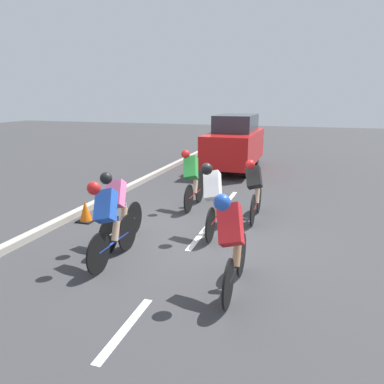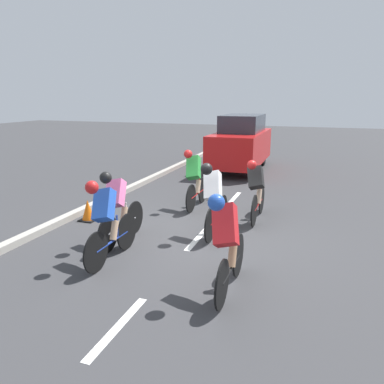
{
  "view_description": "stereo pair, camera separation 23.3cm",
  "coord_description": "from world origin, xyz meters",
  "px_view_note": "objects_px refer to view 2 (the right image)",
  "views": [
    {
      "loc": [
        -2.0,
        6.97,
        2.79
      ],
      "look_at": [
        0.14,
        0.14,
        0.95
      ],
      "focal_mm": 35.0,
      "sensor_mm": 36.0,
      "label": 1
    },
    {
      "loc": [
        -2.22,
        6.89,
        2.79
      ],
      "look_at": [
        0.14,
        0.14,
        0.95
      ],
      "focal_mm": 35.0,
      "sensor_mm": 36.0,
      "label": 2
    }
  ],
  "objects_px": {
    "support_car": "(241,143)",
    "cyclist_white": "(214,197)",
    "cyclist_green": "(195,178)",
    "cyclist_red": "(227,240)",
    "cyclist_black": "(257,189)",
    "cyclist_pink": "(117,205)",
    "traffic_cone": "(88,211)",
    "cyclist_blue": "(107,219)"
  },
  "relations": [
    {
      "from": "cyclist_blue",
      "to": "support_car",
      "type": "relative_size",
      "value": 0.4
    },
    {
      "from": "cyclist_green",
      "to": "cyclist_blue",
      "type": "height_order",
      "value": "cyclist_green"
    },
    {
      "from": "cyclist_green",
      "to": "support_car",
      "type": "bearing_deg",
      "value": -90.38
    },
    {
      "from": "cyclist_blue",
      "to": "cyclist_pink",
      "type": "distance_m",
      "value": 0.81
    },
    {
      "from": "cyclist_red",
      "to": "cyclist_blue",
      "type": "xyz_separation_m",
      "value": [
        2.18,
        -0.38,
        -0.04
      ]
    },
    {
      "from": "cyclist_green",
      "to": "cyclist_pink",
      "type": "height_order",
      "value": "cyclist_green"
    },
    {
      "from": "traffic_cone",
      "to": "cyclist_white",
      "type": "bearing_deg",
      "value": -179.01
    },
    {
      "from": "cyclist_green",
      "to": "cyclist_white",
      "type": "xyz_separation_m",
      "value": [
        -0.99,
        1.72,
        0.02
      ]
    },
    {
      "from": "cyclist_red",
      "to": "cyclist_pink",
      "type": "bearing_deg",
      "value": -25.39
    },
    {
      "from": "cyclist_black",
      "to": "support_car",
      "type": "height_order",
      "value": "support_car"
    },
    {
      "from": "support_car",
      "to": "cyclist_white",
      "type": "bearing_deg",
      "value": 97.64
    },
    {
      "from": "cyclist_pink",
      "to": "support_car",
      "type": "height_order",
      "value": "support_car"
    },
    {
      "from": "cyclist_green",
      "to": "traffic_cone",
      "type": "distance_m",
      "value": 2.72
    },
    {
      "from": "cyclist_white",
      "to": "cyclist_blue",
      "type": "relative_size",
      "value": 0.99
    },
    {
      "from": "cyclist_white",
      "to": "support_car",
      "type": "xyz_separation_m",
      "value": [
        0.96,
        -7.14,
        0.24
      ]
    },
    {
      "from": "cyclist_green",
      "to": "cyclist_pink",
      "type": "relative_size",
      "value": 0.96
    },
    {
      "from": "cyclist_green",
      "to": "cyclist_white",
      "type": "relative_size",
      "value": 0.99
    },
    {
      "from": "cyclist_green",
      "to": "cyclist_red",
      "type": "xyz_separation_m",
      "value": [
        -1.81,
        3.91,
        0.02
      ]
    },
    {
      "from": "cyclist_white",
      "to": "cyclist_green",
      "type": "bearing_deg",
      "value": -59.98
    },
    {
      "from": "cyclist_red",
      "to": "cyclist_white",
      "type": "bearing_deg",
      "value": -69.57
    },
    {
      "from": "traffic_cone",
      "to": "cyclist_black",
      "type": "bearing_deg",
      "value": -160.34
    },
    {
      "from": "cyclist_red",
      "to": "cyclist_blue",
      "type": "distance_m",
      "value": 2.22
    },
    {
      "from": "cyclist_black",
      "to": "cyclist_green",
      "type": "bearing_deg",
      "value": -15.94
    },
    {
      "from": "cyclist_black",
      "to": "cyclist_blue",
      "type": "height_order",
      "value": "cyclist_blue"
    },
    {
      "from": "cyclist_green",
      "to": "cyclist_blue",
      "type": "relative_size",
      "value": 0.98
    },
    {
      "from": "cyclist_blue",
      "to": "cyclist_pink",
      "type": "relative_size",
      "value": 0.98
    },
    {
      "from": "cyclist_pink",
      "to": "traffic_cone",
      "type": "xyz_separation_m",
      "value": [
        1.38,
        -0.99,
        -0.53
      ]
    },
    {
      "from": "traffic_cone",
      "to": "cyclist_red",
      "type": "bearing_deg",
      "value": 150.61
    },
    {
      "from": "cyclist_white",
      "to": "support_car",
      "type": "distance_m",
      "value": 7.21
    },
    {
      "from": "cyclist_red",
      "to": "cyclist_black",
      "type": "relative_size",
      "value": 0.99
    },
    {
      "from": "cyclist_blue",
      "to": "cyclist_white",
      "type": "bearing_deg",
      "value": -126.94
    },
    {
      "from": "cyclist_black",
      "to": "traffic_cone",
      "type": "distance_m",
      "value": 3.9
    },
    {
      "from": "cyclist_white",
      "to": "cyclist_black",
      "type": "height_order",
      "value": "cyclist_white"
    },
    {
      "from": "cyclist_red",
      "to": "cyclist_green",
      "type": "bearing_deg",
      "value": -65.17
    },
    {
      "from": "cyclist_black",
      "to": "cyclist_pink",
      "type": "distance_m",
      "value": 3.22
    },
    {
      "from": "cyclist_green",
      "to": "cyclist_red",
      "type": "height_order",
      "value": "cyclist_red"
    },
    {
      "from": "cyclist_red",
      "to": "cyclist_black",
      "type": "height_order",
      "value": "cyclist_red"
    },
    {
      "from": "cyclist_red",
      "to": "traffic_cone",
      "type": "height_order",
      "value": "cyclist_red"
    },
    {
      "from": "cyclist_green",
      "to": "support_car",
      "type": "distance_m",
      "value": 5.43
    },
    {
      "from": "support_car",
      "to": "traffic_cone",
      "type": "bearing_deg",
      "value": 74.25
    },
    {
      "from": "support_car",
      "to": "cyclist_red",
      "type": "bearing_deg",
      "value": 100.77
    },
    {
      "from": "support_car",
      "to": "traffic_cone",
      "type": "relative_size",
      "value": 8.65
    }
  ]
}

